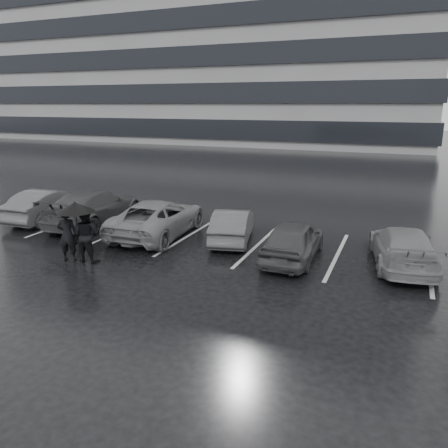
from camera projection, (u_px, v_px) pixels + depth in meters
ground at (214, 266)px, 13.58m from camera, size 160.00×160.00×0.00m
office_building at (207, 33)px, 60.59m from camera, size 61.00×26.00×29.00m
car_main at (293, 240)px, 14.02m from camera, size 1.59×3.81×1.29m
car_west_a at (233, 225)px, 15.95m from camera, size 2.11×3.82×1.19m
car_west_b at (158, 218)px, 16.63m from camera, size 2.62×5.08×1.37m
car_west_c at (95, 207)px, 18.14m from camera, size 2.32×5.13×1.46m
car_west_d at (48, 205)px, 18.77m from camera, size 1.69×4.19×1.36m
car_east at (403, 247)px, 13.48m from camera, size 2.37×4.46×1.23m
pedestrian_left at (67, 235)px, 13.84m from camera, size 0.74×0.61×1.73m
pedestrian_right at (86, 235)px, 13.79m from camera, size 0.87×0.68×1.75m
umbrella at (75, 207)px, 13.42m from camera, size 1.17×1.17×1.99m
stall_stripes at (221, 241)px, 16.10m from camera, size 19.72×5.00×0.00m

